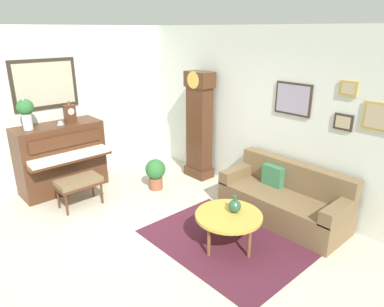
{
  "coord_description": "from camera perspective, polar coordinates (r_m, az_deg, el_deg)",
  "views": [
    {
      "loc": [
        3.57,
        -2.25,
        2.74
      ],
      "look_at": [
        -0.12,
        1.09,
        0.95
      ],
      "focal_mm": 32.65,
      "sensor_mm": 36.0,
      "label": 1
    }
  ],
  "objects": [
    {
      "name": "area_rug",
      "position": [
        4.91,
        5.3,
        -14.19
      ],
      "size": [
        2.1,
        1.5,
        0.01
      ],
      "primitive_type": "cube",
      "color": "#4C1E2D",
      "rests_on": "ground_plane"
    },
    {
      "name": "wall_back",
      "position": [
        6.0,
        10.3,
        6.57
      ],
      "size": [
        5.3,
        0.13,
        2.8
      ],
      "color": "silver",
      "rests_on": "ground_plane"
    },
    {
      "name": "teacup",
      "position": [
        6.34,
        -20.72,
        4.62
      ],
      "size": [
        0.12,
        0.12,
        0.06
      ],
      "color": "#ADC6D6",
      "rests_on": "piano"
    },
    {
      "name": "coffee_table",
      "position": [
        4.65,
        6.01,
        -10.2
      ],
      "size": [
        0.88,
        0.88,
        0.46
      ],
      "color": "gold",
      "rests_on": "ground_plane"
    },
    {
      "name": "green_jug",
      "position": [
        4.66,
        6.99,
        -8.5
      ],
      "size": [
        0.17,
        0.17,
        0.24
      ],
      "color": "#234C33",
      "rests_on": "coffee_table"
    },
    {
      "name": "flower_vase",
      "position": [
        6.16,
        -25.55,
        6.35
      ],
      "size": [
        0.26,
        0.26,
        0.58
      ],
      "color": "silver",
      "rests_on": "piano"
    },
    {
      "name": "ground_plane",
      "position": [
        5.06,
        -8.51,
        -13.97
      ],
      "size": [
        6.4,
        6.0,
        0.1
      ],
      "primitive_type": "cube",
      "color": "beige"
    },
    {
      "name": "potted_plant",
      "position": [
        6.27,
        -5.98,
        -3.03
      ],
      "size": [
        0.36,
        0.36,
        0.56
      ],
      "color": "#935138",
      "rests_on": "ground_plane"
    },
    {
      "name": "grandfather_clock",
      "position": [
        6.59,
        1.19,
        4.13
      ],
      "size": [
        0.52,
        0.34,
        2.03
      ],
      "color": "#4C2B19",
      "rests_on": "ground_plane"
    },
    {
      "name": "piano",
      "position": [
        6.54,
        -20.57,
        -0.58
      ],
      "size": [
        0.87,
        1.44,
        1.2
      ],
      "color": "#4C2B19",
      "rests_on": "ground_plane"
    },
    {
      "name": "couch",
      "position": [
        5.49,
        14.88,
        -7.22
      ],
      "size": [
        1.9,
        0.8,
        0.84
      ],
      "color": "brown",
      "rests_on": "ground_plane"
    },
    {
      "name": "piano_bench",
      "position": [
        5.9,
        -18.01,
        -4.58
      ],
      "size": [
        0.42,
        0.7,
        0.48
      ],
      "color": "#4C2B19",
      "rests_on": "ground_plane"
    },
    {
      "name": "wall_left",
      "position": [
        6.7,
        -21.8,
        6.9
      ],
      "size": [
        0.13,
        4.9,
        2.8
      ],
      "color": "silver",
      "rests_on": "ground_plane"
    },
    {
      "name": "mantel_clock",
      "position": [
        6.42,
        -19.34,
        6.33
      ],
      "size": [
        0.13,
        0.18,
        0.38
      ],
      "color": "#4C2B19",
      "rests_on": "piano"
    }
  ]
}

